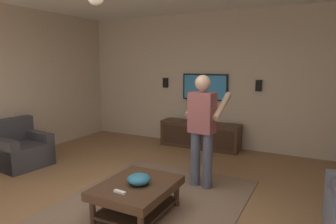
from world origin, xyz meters
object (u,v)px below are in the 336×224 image
object	(u,v)px
tv	(205,87)
bowl	(139,179)
coffee_table	(137,192)
armchair	(20,150)
book	(140,178)
wall_speaker_right	(166,83)
media_console	(200,135)
remote_white	(120,192)
vase_round	(192,117)
wall_speaker_left	(259,86)
person_standing	(203,125)

from	to	relation	value
tv	bowl	size ratio (longest dim) A/B	3.69
coffee_table	armchair	bearing A→B (deg)	79.32
book	bowl	bearing A→B (deg)	-115.66
book	wall_speaker_right	size ratio (longest dim) A/B	1.00
tv	wall_speaker_right	world-z (taller)	tv
book	wall_speaker_right	xyz separation A→B (m)	(3.20, 1.34, 0.93)
media_console	tv	distance (m)	1.03
media_console	book	size ratio (longest dim) A/B	7.73
remote_white	vase_round	world-z (taller)	vase_round
coffee_table	vase_round	distance (m)	3.11
vase_round	wall_speaker_left	bearing A→B (deg)	-78.07
person_standing	wall_speaker_left	xyz separation A→B (m)	(2.17, -0.35, 0.42)
coffee_table	person_standing	distance (m)	1.37
armchair	coffee_table	size ratio (longest dim) A/B	0.90
wall_speaker_right	tv	bearing A→B (deg)	-90.77
person_standing	tv	bearing A→B (deg)	27.38
tv	bowl	distance (m)	3.43
armchair	coffee_table	xyz separation A→B (m)	(-0.53, -2.80, 0.02)
tv	book	bearing A→B (deg)	6.64
wall_speaker_right	remote_white	bearing A→B (deg)	-159.61
armchair	bowl	xyz separation A→B (m)	(-0.53, -2.83, 0.18)
coffee_table	person_standing	xyz separation A→B (m)	(1.15, -0.38, 0.64)
armchair	book	xyz separation A→B (m)	(-0.42, -2.77, 0.14)
remote_white	vase_round	size ratio (longest dim) A/B	0.68
armchair	person_standing	world-z (taller)	person_standing
book	wall_speaker_right	distance (m)	3.59
person_standing	book	bearing A→B (deg)	166.11
media_console	wall_speaker_right	size ratio (longest dim) A/B	7.73
remote_white	wall_speaker_left	xyz separation A→B (m)	(3.62, -0.75, 0.94)
person_standing	wall_speaker_left	size ratio (longest dim) A/B	7.45
armchair	wall_speaker_right	distance (m)	3.31
armchair	book	world-z (taller)	armchair
armchair	bowl	distance (m)	2.89
coffee_table	wall_speaker_right	distance (m)	3.74
tv	wall_speaker_right	size ratio (longest dim) A/B	4.57
remote_white	media_console	bearing A→B (deg)	-78.69
bowl	vase_round	world-z (taller)	vase_round
wall_speaker_left	wall_speaker_right	size ratio (longest dim) A/B	1.00
person_standing	wall_speaker_left	world-z (taller)	person_standing
wall_speaker_left	armchair	bearing A→B (deg)	128.30
book	tv	bearing A→B (deg)	43.55
media_console	coffee_table	bearing A→B (deg)	7.45
vase_round	tv	bearing A→B (deg)	-34.92
tv	person_standing	world-z (taller)	person_standing
person_standing	book	distance (m)	1.23
bowl	vase_round	bearing A→B (deg)	11.47
armchair	wall_speaker_right	bearing A→B (deg)	69.62
coffee_table	tv	distance (m)	3.47
coffee_table	vase_round	size ratio (longest dim) A/B	4.55
book	wall_speaker_right	world-z (taller)	wall_speaker_right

